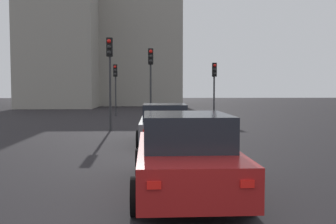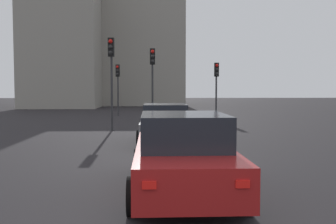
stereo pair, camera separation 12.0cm
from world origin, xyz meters
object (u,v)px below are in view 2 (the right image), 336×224
(traffic_light_far_left, at_px, (111,64))
(traffic_light_far_right, at_px, (152,70))
(traffic_light_near_left, at_px, (118,79))
(car_grey_lead, at_px, (165,124))
(traffic_light_near_right, at_px, (217,79))
(car_red_second, at_px, (183,154))

(traffic_light_far_left, bearing_deg, traffic_light_far_right, 154.31)
(traffic_light_near_left, bearing_deg, traffic_light_far_left, 11.33)
(car_grey_lead, bearing_deg, traffic_light_near_right, -18.16)
(traffic_light_near_right, bearing_deg, traffic_light_far_right, -54.75)
(traffic_light_near_right, height_order, traffic_light_far_right, traffic_light_far_right)
(car_red_second, bearing_deg, traffic_light_near_left, 8.03)
(traffic_light_near_right, relative_size, traffic_light_far_right, 0.87)
(traffic_light_near_left, distance_m, traffic_light_far_right, 7.52)
(car_grey_lead, bearing_deg, traffic_light_far_left, 30.03)
(car_grey_lead, distance_m, traffic_light_far_right, 7.81)
(car_grey_lead, relative_size, traffic_light_near_right, 1.20)
(traffic_light_near_right, bearing_deg, car_red_second, -14.66)
(traffic_light_far_left, height_order, traffic_light_far_right, traffic_light_far_left)
(car_grey_lead, height_order, traffic_light_near_right, traffic_light_near_right)
(car_grey_lead, relative_size, traffic_light_far_left, 0.99)
(car_grey_lead, distance_m, traffic_light_far_left, 5.64)
(car_red_second, height_order, traffic_light_near_left, traffic_light_near_left)
(car_red_second, distance_m, traffic_light_near_left, 21.84)
(car_grey_lead, xyz_separation_m, car_red_second, (-7.03, -0.12, 0.04))
(traffic_light_near_right, xyz_separation_m, traffic_light_far_right, (-3.32, 4.18, 0.39))
(traffic_light_near_right, bearing_deg, traffic_light_near_left, -122.18)
(car_grey_lead, height_order, traffic_light_near_left, traffic_light_near_left)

